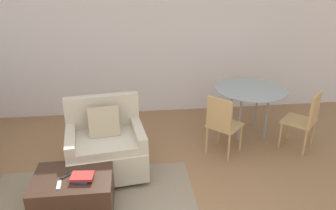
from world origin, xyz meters
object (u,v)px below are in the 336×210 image
(tv_remote_secondary, at_px, (59,185))
(dining_table, at_px, (250,94))
(armchair, at_px, (106,147))
(ottoman, at_px, (74,192))
(dining_chair_near_left, at_px, (222,122))
(dining_chair_near_right, at_px, (306,118))
(book_stack, at_px, (82,177))
(tv_remote_primary, at_px, (67,175))

(tv_remote_secondary, relative_size, dining_table, 0.13)
(armchair, distance_m, ottoman, 0.79)
(dining_chair_near_left, bearing_deg, dining_chair_near_right, 0.00)
(dining_chair_near_left, bearing_deg, book_stack, -150.28)
(tv_remote_primary, bearing_deg, ottoman, -17.58)
(book_stack, relative_size, dining_chair_near_left, 0.28)
(dining_table, distance_m, dining_chair_near_left, 0.89)
(armchair, xyz_separation_m, book_stack, (-0.20, -0.77, 0.09))
(tv_remote_secondary, bearing_deg, ottoman, 52.59)
(ottoman, xyz_separation_m, dining_chair_near_left, (1.93, 0.97, 0.28))
(tv_remote_primary, bearing_deg, tv_remote_secondary, -108.38)
(dining_table, bearing_deg, dining_chair_near_right, -45.00)
(dining_chair_near_left, bearing_deg, ottoman, -153.35)
(ottoman, relative_size, dining_table, 0.76)
(dining_table, bearing_deg, dining_chair_near_left, -135.00)
(book_stack, bearing_deg, dining_chair_near_right, 18.71)
(armchair, height_order, dining_table, armchair)
(dining_chair_near_right, bearing_deg, dining_chair_near_left, -180.00)
(dining_table, xyz_separation_m, dining_chair_near_right, (0.62, -0.62, -0.16))
(ottoman, bearing_deg, dining_table, 31.94)
(tv_remote_primary, relative_size, dining_chair_near_left, 0.15)
(book_stack, relative_size, dining_chair_near_right, 0.28)
(tv_remote_secondary, height_order, dining_chair_near_left, dining_chair_near_left)
(tv_remote_primary, xyz_separation_m, dining_chair_near_left, (1.99, 0.95, 0.07))
(tv_remote_primary, height_order, dining_table, dining_table)
(ottoman, height_order, dining_chair_near_right, dining_chair_near_right)
(tv_remote_secondary, bearing_deg, dining_chair_near_right, 18.75)
(tv_remote_primary, relative_size, tv_remote_secondary, 0.88)
(armchair, relative_size, tv_remote_primary, 8.06)
(tv_remote_primary, bearing_deg, dining_table, 31.07)
(dining_table, bearing_deg, book_stack, -145.77)
(dining_table, bearing_deg, tv_remote_secondary, -146.89)
(armchair, distance_m, dining_chair_near_left, 1.64)
(armchair, relative_size, dining_chair_near_left, 1.18)
(armchair, distance_m, book_stack, 0.80)
(tv_remote_secondary, xyz_separation_m, dining_chair_near_right, (3.29, 1.12, 0.07))
(ottoman, bearing_deg, tv_remote_secondary, -127.41)
(ottoman, bearing_deg, book_stack, -30.03)
(dining_chair_near_right, bearing_deg, tv_remote_secondary, -161.25)
(tv_remote_primary, relative_size, dining_chair_near_right, 0.15)
(tv_remote_primary, bearing_deg, dining_chair_near_right, 16.39)
(armchair, xyz_separation_m, dining_chair_near_right, (2.85, 0.26, 0.14))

